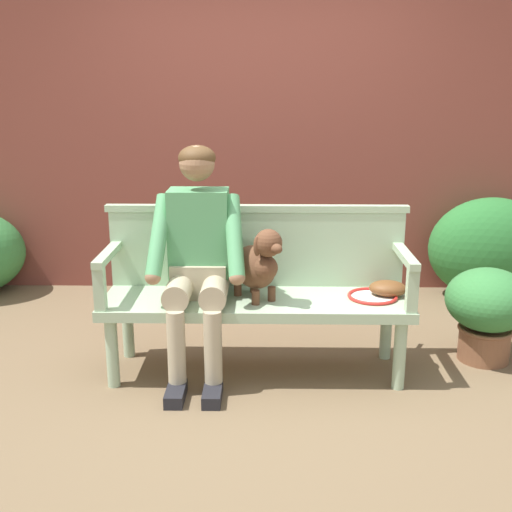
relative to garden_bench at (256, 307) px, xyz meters
The scene contains 12 objects.
ground_plane 0.41m from the garden_bench, ahead, with size 40.00×40.00×0.00m, color brown.
brick_garden_fence 2.01m from the garden_bench, 90.00° to the left, with size 8.00×0.30×2.71m, color brown.
hedge_bush_far_left 2.31m from the garden_bench, 37.35° to the left, with size 0.97×0.62×0.81m, color #286B2D.
garden_bench is the anchor object (origin of this frame).
bench_backrest 0.39m from the garden_bench, 90.00° to the left, with size 1.81×0.06×0.50m.
bench_armrest_left_end 0.89m from the garden_bench, behind, with size 0.06×0.53×0.28m.
bench_armrest_right_end 0.89m from the garden_bench, ahead, with size 0.06×0.53×0.28m.
person_seated 0.47m from the garden_bench, behind, with size 0.56×0.67×1.33m.
dog_on_bench 0.28m from the garden_bench, 72.50° to the right, with size 0.34×0.41×0.44m.
tennis_racket 0.69m from the garden_bench, ahead, with size 0.40×0.57×0.03m.
baseball_glove 0.78m from the garden_bench, ahead, with size 0.22×0.17×0.09m, color brown.
potted_plant 1.43m from the garden_bench, ahead, with size 0.52×0.52×0.59m.
Camera 1 is at (0.06, -3.46, 1.66)m, focal length 44.20 mm.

